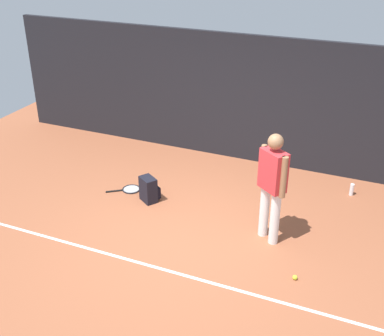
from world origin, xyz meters
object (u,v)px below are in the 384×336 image
object	(u,v)px
tennis_ball_near_player	(295,277)
water_bottle	(352,190)
tennis_racket	(130,189)
tennis_player	(272,182)
backpack	(149,190)

from	to	relation	value
tennis_ball_near_player	water_bottle	size ratio (longest dim) A/B	0.31
tennis_racket	tennis_ball_near_player	bearing A→B (deg)	-57.30
tennis_player	water_bottle	xyz separation A→B (m)	(0.99, 1.82, -0.86)
tennis_ball_near_player	water_bottle	distance (m)	2.63
tennis_ball_near_player	backpack	bearing A→B (deg)	158.77
tennis_racket	water_bottle	xyz separation A→B (m)	(3.63, 1.35, 0.09)
tennis_racket	tennis_ball_near_player	xyz separation A→B (m)	(3.22, -1.24, 0.02)
tennis_player	tennis_racket	distance (m)	2.84
tennis_ball_near_player	water_bottle	bearing A→B (deg)	81.06
tennis_player	backpack	xyz separation A→B (m)	(-2.14, 0.28, -0.76)
tennis_ball_near_player	water_bottle	xyz separation A→B (m)	(0.41, 2.60, 0.07)
tennis_player	tennis_racket	world-z (taller)	tennis_player
water_bottle	tennis_racket	bearing A→B (deg)	-159.55
backpack	tennis_ball_near_player	size ratio (longest dim) A/B	6.67
backpack	water_bottle	world-z (taller)	backpack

